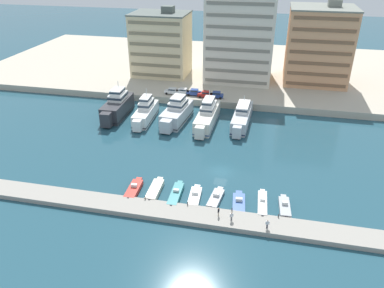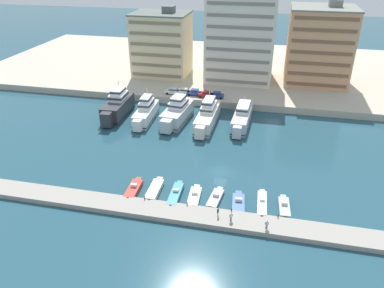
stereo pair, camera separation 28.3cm
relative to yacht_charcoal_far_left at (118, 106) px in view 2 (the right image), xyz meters
name	(u,v)px [view 2 (the right image)]	position (x,y,z in m)	size (l,w,h in m)	color
ground_plane	(221,171)	(30.30, -21.37, -2.62)	(400.00, 400.00, 0.00)	#234C5B
quay_promenade	(249,69)	(30.30, 45.80, -1.68)	(180.00, 70.00, 1.87)	#BCB29E
pier_dock	(207,217)	(30.30, -36.42, -2.18)	(120.00, 4.43, 0.88)	#9E998E
yacht_charcoal_far_left	(118,106)	(0.00, 0.00, 0.00)	(5.07, 16.40, 8.73)	#333338
yacht_white_left	(146,112)	(8.01, -1.03, -0.43)	(4.24, 15.32, 7.78)	white
yacht_silver_mid_left	(177,113)	(15.91, -0.16, -0.29)	(5.98, 16.21, 8.07)	silver
yacht_ivory_center_left	(208,116)	(23.74, -0.06, -0.36)	(4.26, 18.52, 7.97)	silver
yacht_silver_center	(242,117)	(32.13, 1.83, -0.66)	(4.25, 18.22, 6.60)	silver
motorboat_red_far_left	(134,189)	(15.95, -31.46, -2.15)	(2.19, 6.90, 1.43)	red
motorboat_cream_left	(155,190)	(19.75, -30.92, -2.13)	(2.07, 7.40, 0.98)	beige
motorboat_teal_mid_left	(176,194)	(23.75, -31.42, -2.15)	(1.95, 7.86, 1.35)	teal
motorboat_white_center_left	(195,196)	(27.17, -31.21, -2.20)	(2.22, 6.50, 1.28)	white
motorboat_grey_center	(215,198)	(30.83, -30.86, -2.24)	(2.49, 6.64, 1.24)	#9EA3A8
motorboat_blue_center_right	(238,203)	(34.91, -31.45, -2.21)	(2.59, 6.58, 1.31)	#33569E
motorboat_white_mid_right	(262,204)	(38.86, -30.96, -2.12)	(1.85, 7.75, 1.38)	white
motorboat_grey_right	(284,207)	(42.56, -30.94, -2.17)	(2.14, 6.35, 1.39)	#9EA3A8
car_white_far_left	(173,91)	(11.05, 13.71, 0.23)	(4.16, 2.04, 1.80)	white
car_white_left	(183,91)	(14.06, 14.11, 0.23)	(4.18, 2.08, 1.80)	white
car_blue_mid_left	(194,92)	(17.37, 14.05, 0.23)	(4.16, 2.04, 1.80)	#28428E
car_red_center_left	(206,94)	(20.84, 13.20, 0.23)	(4.18, 2.08, 1.80)	red
car_blue_center	(217,95)	(23.80, 13.35, 0.23)	(4.15, 2.01, 1.80)	#28428E
apartment_block_far_left	(162,44)	(2.92, 31.59, 9.00)	(17.52, 14.14, 21.36)	beige
apartment_block_left	(241,38)	(27.98, 32.03, 12.07)	(20.43, 16.65, 27.53)	silver
apartment_block_mid_left	(319,45)	(51.10, 34.54, 10.36)	(18.65, 17.14, 24.12)	tan
pedestrian_near_edge	(218,211)	(32.07, -36.16, -0.80)	(0.26, 0.61, 1.58)	#7A6B56
pedestrian_mid_deck	(231,216)	(34.26, -36.89, -0.77)	(0.54, 0.43, 1.63)	#4C515B
pedestrian_far_side	(267,224)	(39.86, -37.54, -0.78)	(0.61, 0.30, 1.61)	#282D3D
bollard_west	(145,198)	(19.10, -34.45, -1.41)	(0.20, 0.20, 0.61)	#2D2D33
bollard_west_mid	(187,203)	(26.59, -34.45, -1.41)	(0.20, 0.20, 0.61)	#2D2D33
bollard_east_mid	(232,209)	(34.07, -34.45, -1.41)	(0.20, 0.20, 0.61)	#2D2D33
bollard_east	(278,216)	(41.55, -34.45, -1.41)	(0.20, 0.20, 0.61)	#2D2D33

